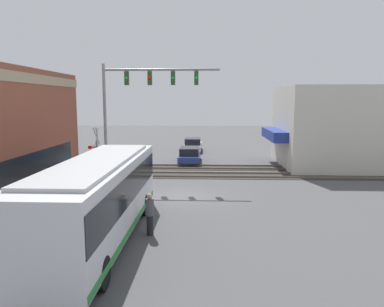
% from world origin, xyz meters
% --- Properties ---
extents(ground_plane, '(120.00, 120.00, 0.00)m').
position_xyz_m(ground_plane, '(0.00, 0.00, 0.00)').
color(ground_plane, '#4C4C4F').
extents(shop_building, '(9.11, 10.46, 6.53)m').
position_xyz_m(shop_building, '(10.79, -12.10, 3.26)').
color(shop_building, beige).
rests_on(shop_building, ground).
extents(city_bus, '(11.04, 2.59, 3.21)m').
position_xyz_m(city_bus, '(-6.95, 2.80, 1.77)').
color(city_bus, silver).
rests_on(city_bus, ground).
extents(traffic_signal_gantry, '(0.42, 7.79, 7.82)m').
position_xyz_m(traffic_signal_gantry, '(4.27, 3.15, 5.89)').
color(traffic_signal_gantry, gray).
rests_on(traffic_signal_gantry, ground).
extents(crossing_signal, '(1.41, 1.18, 3.81)m').
position_xyz_m(crossing_signal, '(4.00, 6.10, 2.30)').
color(crossing_signal, gray).
rests_on(crossing_signal, ground).
extents(rail_track_near, '(2.60, 60.00, 0.15)m').
position_xyz_m(rail_track_near, '(6.00, 0.00, 0.03)').
color(rail_track_near, '#332D28').
rests_on(rail_track_near, ground).
extents(rail_track_far, '(2.60, 60.00, 0.15)m').
position_xyz_m(rail_track_far, '(9.20, 0.00, 0.03)').
color(rail_track_far, '#332D28').
rests_on(rail_track_far, ground).
extents(parked_car_blue, '(4.70, 1.82, 1.37)m').
position_xyz_m(parked_car_blue, '(11.72, 0.20, 0.64)').
color(parked_car_blue, navy).
rests_on(parked_car_blue, ground).
extents(parked_car_white, '(4.64, 1.82, 1.43)m').
position_xyz_m(parked_car_white, '(19.11, 0.20, 0.67)').
color(parked_car_white, silver).
rests_on(parked_car_white, ground).
extents(pedestrian_near_bus, '(0.34, 0.34, 1.72)m').
position_xyz_m(pedestrian_near_bus, '(-6.19, 0.95, 0.88)').
color(pedestrian_near_bus, black).
rests_on(pedestrian_near_bus, ground).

